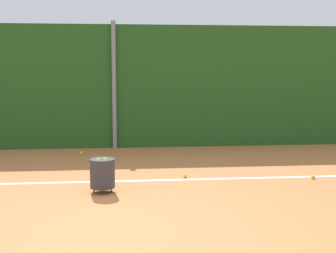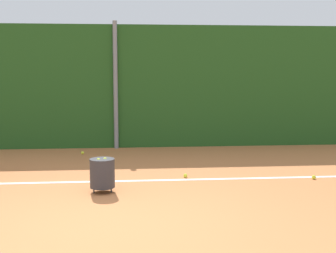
{
  "view_description": "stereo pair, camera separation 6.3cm",
  "coord_description": "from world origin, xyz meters",
  "views": [
    {
      "loc": [
        0.21,
        -4.98,
        1.77
      ],
      "look_at": [
        0.87,
        1.74,
        0.93
      ],
      "focal_mm": 48.57,
      "sensor_mm": 36.0,
      "label": 1
    },
    {
      "loc": [
        0.27,
        -4.98,
        1.77
      ],
      "look_at": [
        0.87,
        1.74,
        0.93
      ],
      "focal_mm": 48.57,
      "sensor_mm": 36.0,
      "label": 2
    }
  ],
  "objects": [
    {
      "name": "ball_hopper",
      "position": [
        -0.11,
        1.51,
        0.29
      ],
      "size": [
        0.36,
        0.36,
        0.51
      ],
      "color": "#2D2D33",
      "rests_on": "ground_plane"
    },
    {
      "name": "fence_post_center",
      "position": [
        0.0,
        5.31,
        1.43
      ],
      "size": [
        0.1,
        0.1,
        2.86
      ],
      "primitive_type": "cylinder",
      "color": "gray",
      "rests_on": "ground_plane"
    },
    {
      "name": "tennis_ball_3",
      "position": [
        1.21,
        2.33,
        0.03
      ],
      "size": [
        0.07,
        0.07,
        0.07
      ],
      "primitive_type": "sphere",
      "color": "#CCDB33",
      "rests_on": "ground_plane"
    },
    {
      "name": "tennis_ball_1",
      "position": [
        3.29,
        2.03,
        0.03
      ],
      "size": [
        0.07,
        0.07,
        0.07
      ],
      "primitive_type": "sphere",
      "color": "#CCDB33",
      "rests_on": "ground_plane"
    },
    {
      "name": "ground_plane",
      "position": [
        0.0,
        1.61,
        0.0
      ],
      "size": [
        30.95,
        30.95,
        0.0
      ],
      "primitive_type": "plane",
      "color": "#C67542"
    },
    {
      "name": "court_baseline_paint",
      "position": [
        0.0,
        2.17,
        0.0
      ],
      "size": [
        14.7,
        0.1,
        0.01
      ],
      "primitive_type": "cube",
      "color": "white",
      "rests_on": "ground_plane"
    },
    {
      "name": "hedge_fence_backdrop",
      "position": [
        0.0,
        5.48,
        1.39
      ],
      "size": [
        20.12,
        0.25,
        2.78
      ],
      "primitive_type": "cube",
      "color": "#23511E",
      "rests_on": "ground_plane"
    },
    {
      "name": "tennis_ball_4",
      "position": [
        -0.7,
        4.6,
        0.03
      ],
      "size": [
        0.07,
        0.07,
        0.07
      ],
      "primitive_type": "sphere",
      "color": "#CCDB33",
      "rests_on": "ground_plane"
    }
  ]
}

